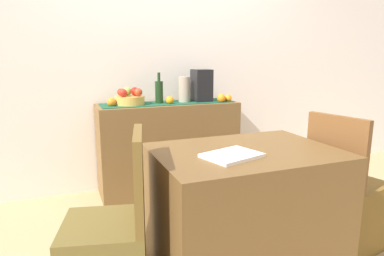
% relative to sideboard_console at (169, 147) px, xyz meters
% --- Properties ---
extents(ground_plane, '(6.40, 6.40, 0.02)m').
position_rel_sideboard_console_xyz_m(ground_plane, '(0.04, -0.92, -0.43)').
color(ground_plane, tan).
rests_on(ground_plane, ground).
extents(room_wall_rear, '(6.40, 0.06, 2.70)m').
position_rel_sideboard_console_xyz_m(room_wall_rear, '(0.04, 0.26, 0.93)').
color(room_wall_rear, silver).
rests_on(room_wall_rear, ground).
extents(sideboard_console, '(1.27, 0.42, 0.83)m').
position_rel_sideboard_console_xyz_m(sideboard_console, '(0.00, 0.00, 0.00)').
color(sideboard_console, brown).
rests_on(sideboard_console, ground).
extents(table_runner, '(1.20, 0.32, 0.01)m').
position_rel_sideboard_console_xyz_m(table_runner, '(0.00, 0.00, 0.42)').
color(table_runner, '#184E35').
rests_on(table_runner, sideboard_console).
extents(fruit_bowl, '(0.25, 0.25, 0.07)m').
position_rel_sideboard_console_xyz_m(fruit_bowl, '(-0.35, 0.00, 0.46)').
color(fruit_bowl, gold).
rests_on(fruit_bowl, table_runner).
extents(apple_upper, '(0.06, 0.06, 0.06)m').
position_rel_sideboard_console_xyz_m(apple_upper, '(-0.42, 0.04, 0.53)').
color(apple_upper, red).
rests_on(apple_upper, fruit_bowl).
extents(apple_front, '(0.07, 0.07, 0.07)m').
position_rel_sideboard_console_xyz_m(apple_front, '(-0.41, -0.05, 0.53)').
color(apple_front, red).
rests_on(apple_front, fruit_bowl).
extents(apple_center, '(0.07, 0.07, 0.07)m').
position_rel_sideboard_console_xyz_m(apple_center, '(-0.28, -0.04, 0.53)').
color(apple_center, '#AF3C20').
rests_on(apple_center, fruit_bowl).
extents(apple_left, '(0.07, 0.07, 0.07)m').
position_rel_sideboard_console_xyz_m(apple_left, '(-0.30, 0.02, 0.53)').
color(apple_left, red).
rests_on(apple_left, fruit_bowl).
extents(apple_right, '(0.07, 0.07, 0.07)m').
position_rel_sideboard_console_xyz_m(apple_right, '(-0.35, 0.06, 0.53)').
color(apple_right, '#83AE42').
rests_on(apple_right, fruit_bowl).
extents(wine_bottle, '(0.07, 0.07, 0.28)m').
position_rel_sideboard_console_xyz_m(wine_bottle, '(-0.08, -0.00, 0.52)').
color(wine_bottle, '#1A3418').
rests_on(wine_bottle, sideboard_console).
extents(coffee_maker, '(0.16, 0.18, 0.30)m').
position_rel_sideboard_console_xyz_m(coffee_maker, '(0.33, 0.00, 0.56)').
color(coffee_maker, black).
rests_on(coffee_maker, sideboard_console).
extents(ceramic_vase, '(0.10, 0.10, 0.24)m').
position_rel_sideboard_console_xyz_m(ceramic_vase, '(0.16, 0.00, 0.53)').
color(ceramic_vase, tan).
rests_on(ceramic_vase, sideboard_console).
extents(orange_loose_end, '(0.07, 0.07, 0.07)m').
position_rel_sideboard_console_xyz_m(orange_loose_end, '(-0.51, -0.03, 0.45)').
color(orange_loose_end, orange).
rests_on(orange_loose_end, sideboard_console).
extents(orange_loose_mid, '(0.07, 0.07, 0.07)m').
position_rel_sideboard_console_xyz_m(orange_loose_mid, '(0.56, -0.10, 0.45)').
color(orange_loose_mid, orange).
rests_on(orange_loose_mid, sideboard_console).
extents(orange_loose_far, '(0.07, 0.07, 0.07)m').
position_rel_sideboard_console_xyz_m(orange_loose_far, '(-0.00, -0.07, 0.45)').
color(orange_loose_far, orange).
rests_on(orange_loose_far, sideboard_console).
extents(orange_loose_near_bowl, '(0.08, 0.08, 0.08)m').
position_rel_sideboard_console_xyz_m(orange_loose_near_bowl, '(0.48, -0.12, 0.45)').
color(orange_loose_near_bowl, orange).
rests_on(orange_loose_near_bowl, sideboard_console).
extents(dining_table, '(1.01, 0.72, 0.74)m').
position_rel_sideboard_console_xyz_m(dining_table, '(0.02, -1.36, -0.05)').
color(dining_table, brown).
rests_on(dining_table, ground).
extents(open_book, '(0.33, 0.28, 0.02)m').
position_rel_sideboard_console_xyz_m(open_book, '(-0.12, -1.46, 0.33)').
color(open_book, white).
rests_on(open_book, dining_table).
extents(chair_near_window, '(0.48, 0.48, 0.90)m').
position_rel_sideboard_console_xyz_m(chair_near_window, '(-0.75, -1.36, -0.15)').
color(chair_near_window, brown).
rests_on(chair_near_window, ground).
extents(chair_by_corner, '(0.48, 0.48, 0.90)m').
position_rel_sideboard_console_xyz_m(chair_by_corner, '(0.79, -1.36, -0.15)').
color(chair_by_corner, brown).
rests_on(chair_by_corner, ground).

